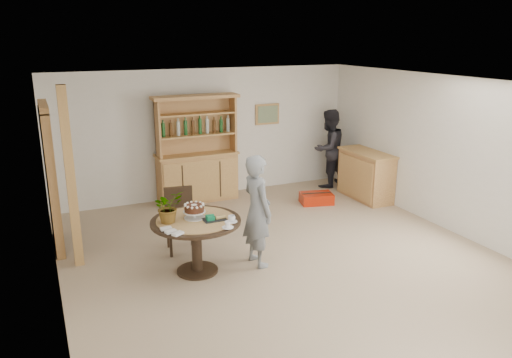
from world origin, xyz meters
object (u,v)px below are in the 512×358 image
object	(u,v)px
hutch	(197,166)
adult_person	(329,149)
dining_table	(196,230)
dining_chair	(180,215)
teen_boy	(257,211)
red_suitcase	(316,198)
sideboard	(366,175)

from	to	relation	value
hutch	adult_person	bearing A→B (deg)	-4.92
dining_table	dining_chair	xyz separation A→B (m)	(0.01, 0.83, -0.07)
teen_boy	adult_person	bearing A→B (deg)	-51.51
dining_table	dining_chair	distance (m)	0.83
dining_chair	dining_table	bearing A→B (deg)	-82.53
adult_person	red_suitcase	bearing A→B (deg)	29.00
hutch	red_suitcase	size ratio (longest dim) A/B	3.00
hutch	dining_table	world-z (taller)	hutch
teen_boy	adult_person	xyz separation A→B (m)	(2.90, 2.80, 0.03)
dining_chair	teen_boy	distance (m)	1.28
hutch	sideboard	bearing A→B (deg)	-22.21
dining_table	sideboard	bearing A→B (deg)	23.03
teen_boy	dining_chair	bearing A→B (deg)	36.64
dining_table	adult_person	distance (m)	4.63
hutch	dining_chair	size ratio (longest dim) A/B	2.16
dining_chair	adult_person	bearing A→B (deg)	34.80
sideboard	dining_table	xyz separation A→B (m)	(-3.99, -1.70, 0.13)
sideboard	adult_person	bearing A→B (deg)	103.50
dining_table	adult_person	bearing A→B (deg)	35.70
dining_chair	red_suitcase	bearing A→B (deg)	26.69
adult_person	red_suitcase	size ratio (longest dim) A/B	2.40
dining_chair	hutch	bearing A→B (deg)	74.19
hutch	sideboard	size ratio (longest dim) A/B	1.62
red_suitcase	adult_person	bearing A→B (deg)	62.50
adult_person	dining_table	bearing A→B (deg)	16.63
dining_chair	red_suitcase	world-z (taller)	dining_chair
sideboard	dining_chair	size ratio (longest dim) A/B	1.33
dining_chair	teen_boy	size ratio (longest dim) A/B	0.60
dining_chair	adult_person	xyz separation A→B (m)	(3.74, 1.87, 0.28)
red_suitcase	sideboard	bearing A→B (deg)	8.28
hutch	dining_table	xyz separation A→B (m)	(-0.95, -2.94, -0.08)
teen_boy	red_suitcase	xyz separation A→B (m)	(2.11, 1.91, -0.69)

